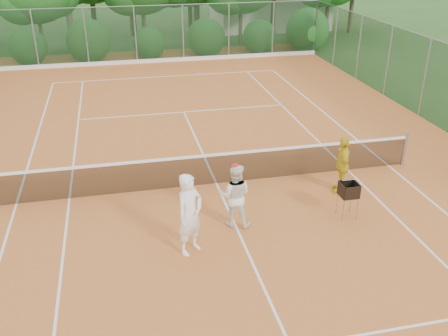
# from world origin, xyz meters

# --- Properties ---
(ground) EXTENTS (120.00, 120.00, 0.00)m
(ground) POSITION_xyz_m (0.00, 0.00, 0.00)
(ground) COLOR #274B1A
(ground) RESTS_ON ground
(clay_court) EXTENTS (18.00, 36.00, 0.02)m
(clay_court) POSITION_xyz_m (0.00, 0.00, 0.01)
(clay_court) COLOR #C46B2D
(clay_court) RESTS_ON ground
(club_building) EXTENTS (8.00, 5.00, 3.00)m
(club_building) POSITION_xyz_m (9.00, 24.00, 1.50)
(club_building) COLOR beige
(club_building) RESTS_ON ground
(tennis_net) EXTENTS (11.97, 0.10, 1.10)m
(tennis_net) POSITION_xyz_m (0.00, 0.00, 0.53)
(tennis_net) COLOR gray
(tennis_net) RESTS_ON clay_court
(player_white) EXTENTS (0.84, 0.80, 1.94)m
(player_white) POSITION_xyz_m (-1.25, -3.12, 0.99)
(player_white) COLOR white
(player_white) RESTS_ON clay_court
(player_center_grp) EXTENTS (0.96, 0.85, 1.68)m
(player_center_grp) POSITION_xyz_m (-0.01, -2.24, 0.85)
(player_center_grp) COLOR white
(player_center_grp) RESTS_ON clay_court
(player_yellow) EXTENTS (0.65, 1.02, 1.62)m
(player_yellow) POSITION_xyz_m (3.30, -1.15, 0.83)
(player_yellow) COLOR gold
(player_yellow) RESTS_ON clay_court
(ball_hopper) EXTENTS (0.42, 0.42, 0.96)m
(ball_hopper) POSITION_xyz_m (2.86, -2.50, 0.79)
(ball_hopper) COLOR gray
(ball_hopper) RESTS_ON clay_court
(stray_ball_a) EXTENTS (0.07, 0.07, 0.07)m
(stray_ball_a) POSITION_xyz_m (0.15, 9.59, 0.05)
(stray_ball_a) COLOR #B5D431
(stray_ball_a) RESTS_ON clay_court
(stray_ball_b) EXTENTS (0.07, 0.07, 0.07)m
(stray_ball_b) POSITION_xyz_m (1.59, 10.19, 0.05)
(stray_ball_b) COLOR yellow
(stray_ball_b) RESTS_ON clay_court
(stray_ball_c) EXTENTS (0.07, 0.07, 0.07)m
(stray_ball_c) POSITION_xyz_m (1.65, 12.07, 0.05)
(stray_ball_c) COLOR gold
(stray_ball_c) RESTS_ON clay_court
(court_markings) EXTENTS (11.03, 23.83, 0.01)m
(court_markings) POSITION_xyz_m (0.00, 0.00, 0.02)
(court_markings) COLOR white
(court_markings) RESTS_ON clay_court
(fence_back) EXTENTS (18.07, 0.07, 3.00)m
(fence_back) POSITION_xyz_m (0.00, 15.00, 1.52)
(fence_back) COLOR #19381E
(fence_back) RESTS_ON clay_court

